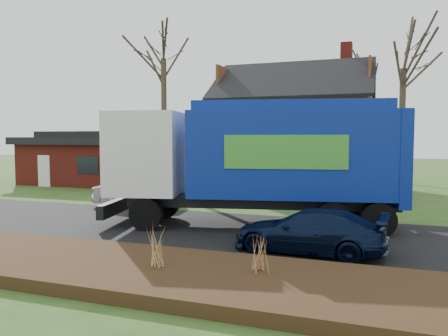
% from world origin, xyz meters
% --- Properties ---
extents(ground, '(120.00, 120.00, 0.00)m').
position_xyz_m(ground, '(0.00, 0.00, 0.00)').
color(ground, '#2D4D19').
rests_on(ground, ground).
extents(road, '(80.00, 7.00, 0.02)m').
position_xyz_m(road, '(0.00, 0.00, 0.01)').
color(road, black).
rests_on(road, ground).
extents(mulch_verge, '(80.00, 3.50, 0.30)m').
position_xyz_m(mulch_verge, '(0.00, -5.30, 0.15)').
color(mulch_verge, black).
rests_on(mulch_verge, ground).
extents(main_house, '(12.95, 8.95, 9.26)m').
position_xyz_m(main_house, '(1.49, 13.91, 4.03)').
color(main_house, beige).
rests_on(main_house, ground).
extents(ranch_house, '(9.80, 8.20, 3.70)m').
position_xyz_m(ranch_house, '(-12.00, 13.00, 1.81)').
color(ranch_house, maroon).
rests_on(ranch_house, ground).
extents(garbage_truck, '(10.95, 4.95, 4.54)m').
position_xyz_m(garbage_truck, '(2.98, 1.19, 2.62)').
color(garbage_truck, black).
rests_on(garbage_truck, ground).
extents(silver_sedan, '(4.15, 1.78, 1.33)m').
position_xyz_m(silver_sedan, '(-3.59, 3.72, 0.66)').
color(silver_sedan, '#AEB1B6').
rests_on(silver_sedan, ground).
extents(navy_wagon, '(4.42, 2.09, 1.25)m').
position_xyz_m(navy_wagon, '(5.27, -1.80, 0.62)').
color(navy_wagon, black).
rests_on(navy_wagon, ground).
extents(tree_front_west, '(3.77, 3.77, 11.20)m').
position_xyz_m(tree_front_west, '(-5.35, 9.92, 9.22)').
color(tree_front_west, '#413727').
rests_on(tree_front_west, ground).
extents(tree_front_east, '(3.37, 3.37, 9.36)m').
position_xyz_m(tree_front_east, '(8.09, 8.50, 7.61)').
color(tree_front_east, '#443728').
rests_on(tree_front_east, ground).
extents(tree_back, '(3.87, 3.87, 12.24)m').
position_xyz_m(tree_back, '(6.47, 21.80, 10.21)').
color(tree_back, '#3E3125').
rests_on(tree_back, ground).
extents(grass_clump_mid, '(0.34, 0.28, 0.95)m').
position_xyz_m(grass_clump_mid, '(2.30, -5.27, 0.77)').
color(grass_clump_mid, '#AE8D4D').
rests_on(grass_clump_mid, mulch_verge).
extents(grass_clump_east, '(0.33, 0.27, 0.82)m').
position_xyz_m(grass_clump_east, '(4.66, -4.92, 0.71)').
color(grass_clump_east, '#AE7D4C').
rests_on(grass_clump_east, mulch_verge).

